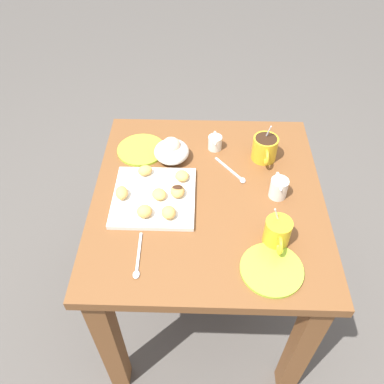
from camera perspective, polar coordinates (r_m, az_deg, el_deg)
ground_plane at (r=1.97m, az=1.67°, el=-15.13°), size 8.00×8.00×0.00m
dining_table at (r=1.48m, az=2.15°, el=-4.31°), size 0.85×0.79×0.73m
pastry_plate_square at (r=1.35m, az=-5.47°, el=-0.73°), size 0.28×0.28×0.02m
coffee_mug_mustard_left at (r=1.49m, az=10.43°, el=6.24°), size 0.13×0.09×0.14m
coffee_mug_mustard_right at (r=1.22m, az=12.19°, el=-5.65°), size 0.12×0.08×0.14m
cream_pitcher_white at (r=1.36m, az=12.35°, el=0.71°), size 0.10×0.06×0.07m
ice_cream_bowl at (r=1.47m, az=-2.96°, el=5.98°), size 0.13×0.13×0.10m
chocolate_sauce_pitcher at (r=1.53m, az=3.33°, el=7.22°), size 0.09×0.05×0.06m
saucer_lime_left at (r=1.54m, az=-7.29°, el=6.04°), size 0.18×0.18×0.01m
saucer_lime_right at (r=1.19m, az=11.38°, el=-10.87°), size 0.18×0.18×0.01m
loose_spoon_near_saucer at (r=1.44m, az=6.01°, el=2.74°), size 0.13×0.11×0.01m
loose_spoon_by_plate at (r=1.20m, az=-7.78°, el=-9.73°), size 0.16×0.02×0.01m
beignet_0 at (r=1.28m, az=-6.86°, el=-2.76°), size 0.06×0.06×0.04m
beignet_1 at (r=1.34m, az=-10.07°, el=-0.11°), size 0.06×0.05×0.03m
beignet_2 at (r=1.27m, az=-3.38°, el=-2.95°), size 0.06×0.06×0.04m
beignet_3 at (r=1.41m, az=-6.77°, el=3.09°), size 0.06×0.06×0.03m
beignet_4 at (r=1.33m, az=-4.75°, el=-0.32°), size 0.07×0.07×0.03m
beignet_5 at (r=1.38m, az=-1.45°, el=2.35°), size 0.07×0.07×0.03m
beignet_6 at (r=1.33m, az=-2.10°, el=0.13°), size 0.06×0.05×0.04m
chocolate_drizzle_6 at (r=1.31m, az=-2.12°, el=0.71°), size 0.02×0.03×0.00m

